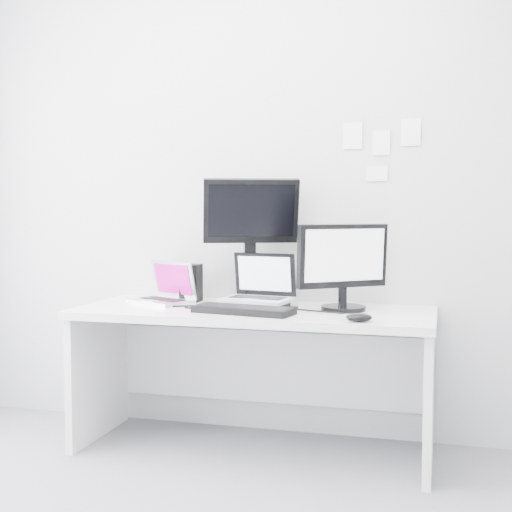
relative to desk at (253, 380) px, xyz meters
name	(u,v)px	position (x,y,z in m)	size (l,w,h in m)	color
back_wall	(270,188)	(0.00, 0.35, 0.99)	(3.60, 3.60, 0.00)	#B7B9BB
desk	(253,380)	(0.00, 0.00, 0.00)	(1.80, 0.70, 0.73)	white
macbook	(161,281)	(-0.53, 0.07, 0.48)	(0.31, 0.24, 0.24)	silver
speaker	(191,283)	(-0.40, 0.19, 0.47)	(0.10, 0.10, 0.20)	black
dell_laptop	(256,280)	(0.00, 0.06, 0.51)	(0.34, 0.27, 0.28)	silver
rear_monitor	(251,240)	(-0.07, 0.19, 0.71)	(0.50, 0.18, 0.68)	black
samsung_monitor	(344,266)	(0.45, 0.07, 0.59)	(0.49, 0.22, 0.45)	black
keyboard	(243,310)	(-0.01, -0.15, 0.38)	(0.49, 0.17, 0.03)	black
mouse	(359,318)	(0.56, -0.26, 0.38)	(0.12, 0.08, 0.04)	black
wall_note_0	(353,136)	(0.45, 0.34, 1.26)	(0.10, 0.00, 0.14)	white
wall_note_1	(381,143)	(0.60, 0.34, 1.22)	(0.09, 0.00, 0.13)	white
wall_note_2	(411,132)	(0.75, 0.34, 1.26)	(0.10, 0.00, 0.14)	white
wall_note_3	(377,173)	(0.58, 0.34, 1.05)	(0.11, 0.00, 0.08)	white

